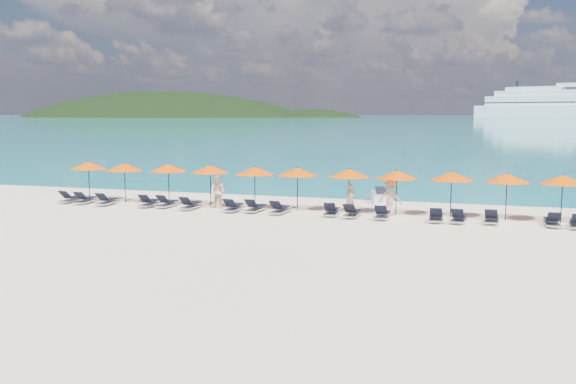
% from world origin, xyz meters
% --- Properties ---
extents(ground, '(1400.00, 1400.00, 0.00)m').
position_xyz_m(ground, '(0.00, 0.00, 0.00)').
color(ground, beige).
extents(sea, '(1600.00, 1300.00, 0.01)m').
position_xyz_m(sea, '(0.00, 660.00, 0.01)').
color(sea, '#1FA9B2').
rests_on(sea, ground).
extents(headland_main, '(374.00, 242.00, 126.50)m').
position_xyz_m(headland_main, '(-300.00, 540.00, -38.00)').
color(headland_main, black).
rests_on(headland_main, ground).
extents(headland_small, '(162.00, 126.00, 85.50)m').
position_xyz_m(headland_small, '(-150.00, 560.00, -35.00)').
color(headland_small, black).
rests_on(headland_small, ground).
extents(cruise_ship, '(142.38, 80.23, 40.51)m').
position_xyz_m(cruise_ship, '(64.79, 610.62, 10.54)').
color(cruise_ship, white).
rests_on(cruise_ship, ground).
extents(jetski, '(1.47, 2.51, 0.84)m').
position_xyz_m(jetski, '(3.55, 9.02, 0.35)').
color(jetski, silver).
rests_on(jetski, ground).
extents(beachgoer_a, '(0.64, 0.64, 1.50)m').
position_xyz_m(beachgoer_a, '(2.71, 4.87, 0.75)').
color(beachgoer_a, tan).
rests_on(beachgoer_a, ground).
extents(beachgoer_b, '(0.93, 0.62, 1.78)m').
position_xyz_m(beachgoer_b, '(-4.30, 4.29, 0.89)').
color(beachgoer_b, tan).
rests_on(beachgoer_b, ground).
extents(beachgoer_c, '(1.19, 0.63, 1.78)m').
position_xyz_m(beachgoer_c, '(4.72, 4.77, 0.89)').
color(beachgoer_c, tan).
rests_on(beachgoer_c, ground).
extents(umbrella_0, '(2.10, 2.10, 2.28)m').
position_xyz_m(umbrella_0, '(-12.70, 5.05, 2.02)').
color(umbrella_0, black).
rests_on(umbrella_0, ground).
extents(umbrella_1, '(2.10, 2.10, 2.28)m').
position_xyz_m(umbrella_1, '(-10.16, 4.76, 2.02)').
color(umbrella_1, black).
rests_on(umbrella_1, ground).
extents(umbrella_2, '(2.10, 2.10, 2.28)m').
position_xyz_m(umbrella_2, '(-7.58, 5.05, 2.02)').
color(umbrella_2, black).
rests_on(umbrella_2, ground).
extents(umbrella_3, '(2.10, 2.10, 2.28)m').
position_xyz_m(umbrella_3, '(-5.05, 5.03, 2.02)').
color(umbrella_3, black).
rests_on(umbrella_3, ground).
extents(umbrella_4, '(2.10, 2.10, 2.28)m').
position_xyz_m(umbrella_4, '(-2.42, 4.87, 2.02)').
color(umbrella_4, black).
rests_on(umbrella_4, ground).
extents(umbrella_5, '(2.10, 2.10, 2.28)m').
position_xyz_m(umbrella_5, '(-0.10, 4.94, 2.02)').
color(umbrella_5, black).
rests_on(umbrella_5, ground).
extents(umbrella_6, '(2.10, 2.10, 2.28)m').
position_xyz_m(umbrella_6, '(2.59, 5.04, 2.02)').
color(umbrella_6, black).
rests_on(umbrella_6, ground).
extents(umbrella_7, '(2.10, 2.10, 2.28)m').
position_xyz_m(umbrella_7, '(4.99, 4.99, 2.02)').
color(umbrella_7, black).
rests_on(umbrella_7, ground).
extents(umbrella_8, '(2.10, 2.10, 2.28)m').
position_xyz_m(umbrella_8, '(7.61, 5.05, 2.02)').
color(umbrella_8, black).
rests_on(umbrella_8, ground).
extents(umbrella_9, '(2.10, 2.10, 2.28)m').
position_xyz_m(umbrella_9, '(10.14, 4.89, 2.02)').
color(umbrella_9, black).
rests_on(umbrella_9, ground).
extents(umbrella_10, '(2.10, 2.10, 2.28)m').
position_xyz_m(umbrella_10, '(12.56, 4.95, 2.02)').
color(umbrella_10, black).
rests_on(umbrella_10, ground).
extents(lounger_0, '(0.68, 1.72, 0.66)m').
position_xyz_m(lounger_0, '(-13.08, 3.86, 0.24)').
color(lounger_0, silver).
rests_on(lounger_0, ground).
extents(lounger_1, '(0.76, 1.75, 0.66)m').
position_xyz_m(lounger_1, '(-12.06, 3.72, 0.24)').
color(lounger_1, silver).
rests_on(lounger_1, ground).
extents(lounger_2, '(0.72, 1.74, 0.66)m').
position_xyz_m(lounger_2, '(-10.61, 3.60, 0.24)').
color(lounger_2, silver).
rests_on(lounger_2, ground).
extents(lounger_3, '(0.68, 1.72, 0.66)m').
position_xyz_m(lounger_3, '(-8.07, 3.75, 0.24)').
color(lounger_3, silver).
rests_on(lounger_3, ground).
extents(lounger_4, '(0.67, 1.72, 0.66)m').
position_xyz_m(lounger_4, '(-7.05, 3.86, 0.24)').
color(lounger_4, silver).
rests_on(lounger_4, ground).
extents(lounger_5, '(0.64, 1.71, 0.66)m').
position_xyz_m(lounger_5, '(-5.54, 3.54, 0.24)').
color(lounger_5, silver).
rests_on(lounger_5, ground).
extents(lounger_6, '(0.66, 1.71, 0.66)m').
position_xyz_m(lounger_6, '(-3.12, 3.55, 0.24)').
color(lounger_6, silver).
rests_on(lounger_6, ground).
extents(lounger_7, '(0.74, 1.74, 0.66)m').
position_xyz_m(lounger_7, '(-1.99, 3.74, 0.24)').
color(lounger_7, silver).
rests_on(lounger_7, ground).
extents(lounger_8, '(0.74, 1.74, 0.66)m').
position_xyz_m(lounger_8, '(-0.61, 3.58, 0.24)').
color(lounger_8, silver).
rests_on(lounger_8, ground).
extents(lounger_9, '(0.74, 1.74, 0.66)m').
position_xyz_m(lounger_9, '(2.01, 3.76, 0.24)').
color(lounger_9, silver).
rests_on(lounger_9, ground).
extents(lounger_10, '(0.67, 1.72, 0.66)m').
position_xyz_m(lounger_10, '(3.07, 3.58, 0.24)').
color(lounger_10, silver).
rests_on(lounger_10, ground).
extents(lounger_11, '(0.68, 1.72, 0.66)m').
position_xyz_m(lounger_11, '(4.53, 3.56, 0.24)').
color(lounger_11, silver).
rests_on(lounger_11, ground).
extents(lounger_12, '(0.72, 1.73, 0.66)m').
position_xyz_m(lounger_12, '(7.05, 3.55, 0.24)').
color(lounger_12, silver).
rests_on(lounger_12, ground).
extents(lounger_13, '(0.74, 1.74, 0.66)m').
position_xyz_m(lounger_13, '(8.07, 3.60, 0.24)').
color(lounger_13, silver).
rests_on(lounger_13, ground).
extents(lounger_14, '(0.71, 1.73, 0.66)m').
position_xyz_m(lounger_14, '(9.52, 3.87, 0.24)').
color(lounger_14, silver).
rests_on(lounger_14, ground).
extents(lounger_15, '(0.69, 1.73, 0.66)m').
position_xyz_m(lounger_15, '(12.09, 3.84, 0.24)').
color(lounger_15, silver).
rests_on(lounger_15, ground).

